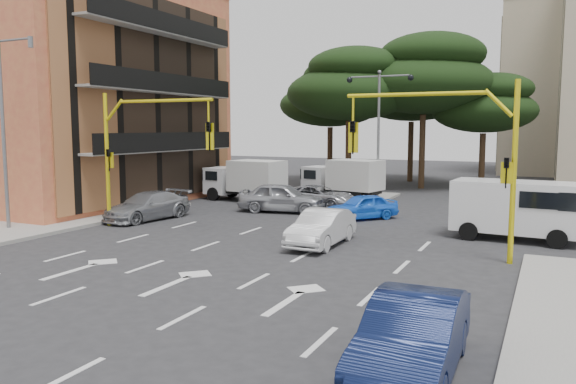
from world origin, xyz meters
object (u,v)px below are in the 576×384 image
Objects in this scene: car_silver_cross_a at (318,196)px; box_truck_a at (245,180)px; van_white at (516,210)px; street_lamp_center at (379,112)px; box_truck_b at (343,179)px; car_navy_parked at (413,337)px; car_blue_compact at (362,207)px; street_lamp_left at (6,121)px; car_silver_wagon at (147,206)px; signal_mast_left at (138,141)px; car_white_hatch at (322,228)px; signal_mast_right at (458,145)px; car_silver_cross_b at (282,197)px.

car_silver_cross_a is 5.21m from box_truck_a.
van_white is (10.61, -5.18, 0.58)m from car_silver_cross_a.
box_truck_b is (-2.10, -0.50, -4.18)m from street_lamp_center.
car_navy_parked is at bearing -148.91° from car_silver_cross_a.
van_white is (7.10, -2.23, 0.58)m from car_blue_compact.
street_lamp_left is at bearing -123.59° from street_lamp_center.
street_lamp_left reaches higher than box_truck_b.
box_truck_b is (-10.60, 9.18, 0.05)m from van_white.
car_silver_wagon reaches higher than car_silver_cross_a.
van_white reaches higher than car_silver_cross_a.
signal_mast_left reaches higher than car_blue_compact.
street_lamp_center is at bearing 140.33° from car_blue_compact.
box_truck_a is (-9.12, 10.15, 0.58)m from car_white_hatch.
car_white_hatch is (-4.92, 0.06, -3.21)m from signal_mast_right.
car_white_hatch is at bearing 0.38° from signal_mast_left.
signal_mast_right is at bearing -10.81° from car_blue_compact.
box_truck_b is (-3.50, 6.95, 0.63)m from car_blue_compact.
van_white is at bearing -111.68° from car_silver_cross_a.
street_lamp_left is 20.46m from car_navy_parked.
street_lamp_center is (-6.80, 14.01, 1.54)m from signal_mast_right.
car_white_hatch reaches higher than car_silver_cross_a.
car_silver_cross_b is 11.98m from van_white.
street_lamp_left reaches higher than car_silver_cross_a.
street_lamp_center reaches higher than signal_mast_right.
van_white reaches higher than car_navy_parked.
signal_mast_left is at bearing 144.39° from car_navy_parked.
car_silver_wagon is at bearing 164.67° from box_truck_b.
car_silver_wagon is at bearing 121.34° from signal_mast_left.
car_silver_cross_a is at bearing -111.72° from van_white.
box_truck_b is (-8.91, 13.51, -2.64)m from signal_mast_right.
street_lamp_center reaches higher than car_white_hatch.
car_blue_compact is 9.39m from box_truck_a.
car_silver_wagon is 1.04× the size of car_silver_cross_a.
street_lamp_center is at bearing 64.91° from car_silver_wagon.
car_white_hatch is 10.07m from car_silver_wagon.
street_lamp_left is at bearing -115.09° from car_silver_wagon.
car_blue_compact is 0.76× the size of van_white.
car_navy_parked is at bearing -85.34° from signal_mast_right.
car_silver_wagon is at bearing 141.59° from car_navy_parked.
street_lamp_left reaches higher than box_truck_a.
signal_mast_right is 0.77× the size of street_lamp_center.
signal_mast_left is at bearing 33.69° from street_lamp_left.
street_lamp_center reaches higher than box_truck_a.
box_truck_a is at bearing 86.64° from car_silver_cross_a.
signal_mast_right reaches higher than car_silver_cross_b.
signal_mast_left reaches higher than van_white.
car_silver_cross_a is at bearing -32.80° from car_silver_cross_b.
van_white is at bearing 20.29° from street_lamp_left.
box_truck_b reaches higher than car_navy_parked.
signal_mast_right reaches higher than car_silver_wagon.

